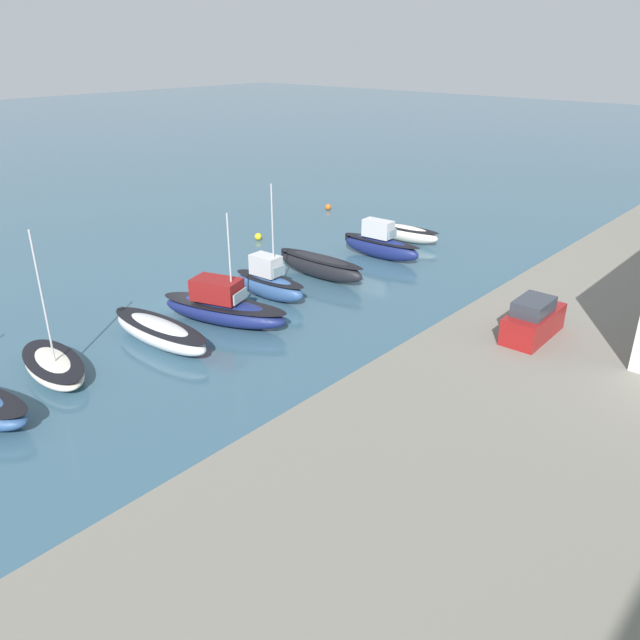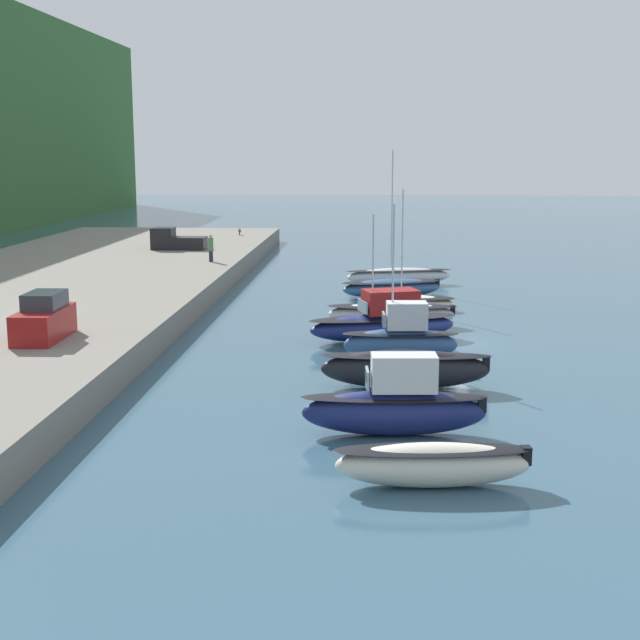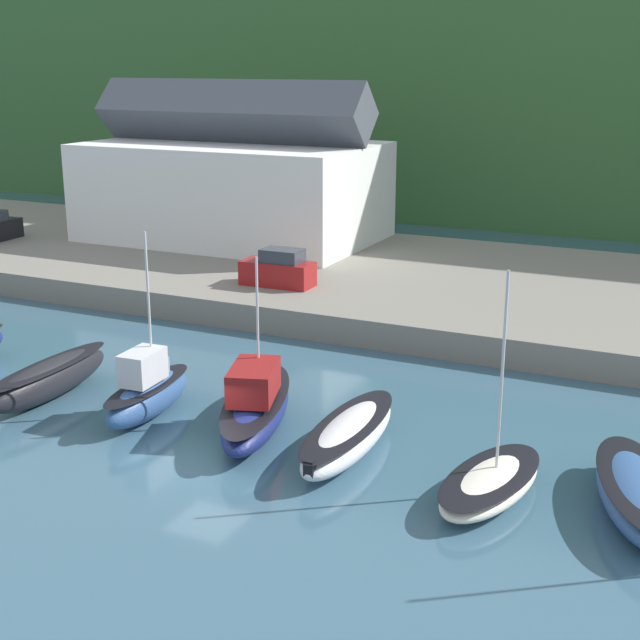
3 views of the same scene
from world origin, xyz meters
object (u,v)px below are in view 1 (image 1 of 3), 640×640
Objects in this scene: moored_boat_1 at (380,244)px; parked_car_1 at (533,320)px; mooring_buoy_0 at (258,237)px; mooring_buoy_1 at (328,207)px; moored_boat_2 at (320,266)px; moored_boat_0 at (405,233)px; moored_boat_3 at (269,283)px; moored_boat_5 at (160,332)px; moored_boat_6 at (53,365)px; moored_boat_4 at (223,307)px.

parked_car_1 is (8.69, 16.05, 1.30)m from moored_boat_1.
mooring_buoy_0 reaches higher than mooring_buoy_1.
mooring_buoy_1 is (-15.08, -12.25, -0.60)m from moored_boat_2.
moored_boat_0 is 0.82× the size of moored_boat_3.
moored_boat_2 is at bearing -8.65° from moored_boat_1.
moored_boat_5 is 12.61× the size of mooring_buoy_0.
moored_boat_1 reaches higher than mooring_buoy_0.
moored_boat_6 is 24.68m from mooring_buoy_0.
parked_car_1 is at bearing 58.97° from mooring_buoy_1.
moored_boat_1 is 0.90× the size of moored_boat_3.
mooring_buoy_0 is (-8.47, -10.03, -0.79)m from moored_boat_3.
moored_boat_0 is 16.45m from moored_boat_3.
moored_boat_1 is 1.61× the size of parked_car_1.
moored_boat_3 is 12.55× the size of mooring_buoy_0.
moored_boat_2 is (11.35, 0.48, 0.17)m from moored_boat_0.
moored_boat_3 is (11.50, -0.53, -0.01)m from moored_boat_1.
mooring_buoy_0 is 1.04× the size of mooring_buoy_1.
moored_boat_4 reaches higher than moored_boat_5.
mooring_buoy_0 is (-3.38, -10.00, -0.59)m from moored_boat_2.
moored_boat_2 is 0.98× the size of moored_boat_5.
moored_boat_5 is at bearing -4.33° from moored_boat_1.
moored_boat_4 is (21.04, 1.29, 0.30)m from moored_boat_0.
moored_boat_5 is at bearing 23.48° from mooring_buoy_1.
moored_boat_0 is 0.73× the size of moored_boat_4.
moored_boat_1 is 6.44m from moored_boat_2.
moored_boat_2 is 9.73m from moored_boat_4.
moored_boat_5 is 5.76m from moored_boat_6.
parked_car_1 is 7.25× the size of mooring_buoy_1.
moored_boat_3 reaches higher than moored_boat_5.
moored_boat_4 is at bearing 27.81° from mooring_buoy_1.
moored_boat_1 is at bearing 6.61° from moored_boat_0.
moored_boat_0 is 21.92m from parked_car_1.
mooring_buoy_0 is (-13.07, -10.82, -0.72)m from moored_boat_4.
moored_boat_2 is 0.87× the size of moored_boat_4.
mooring_buoy_1 is (-17.36, -28.86, -2.11)m from parked_car_1.
moored_boat_6 is 1.82× the size of parked_car_1.
mooring_buoy_1 is (-8.67, -12.81, -0.81)m from moored_boat_1.
moored_boat_3 reaches higher than moored_boat_4.
moored_boat_3 is 4.67m from moored_boat_4.
parked_car_1 is at bearing 123.43° from moored_boat_5.
moored_boat_0 is 0.83× the size of moored_boat_2.
mooring_buoy_1 is at bearing 147.56° from parked_car_1.
mooring_buoy_0 is at bearing 166.58° from parked_car_1.
moored_boat_3 is 0.99× the size of moored_boat_6.
moored_boat_6 is at bearing -4.41° from moored_boat_2.
moored_boat_4 reaches higher than parked_car_1.
moored_boat_4 is 17.50m from parked_car_1.
moored_boat_6 is (30.87, -0.33, -0.19)m from moored_boat_0.
moored_boat_5 is at bearing -25.21° from moored_boat_4.
parked_car_1 is (-11.59, 16.28, 1.67)m from moored_boat_5.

